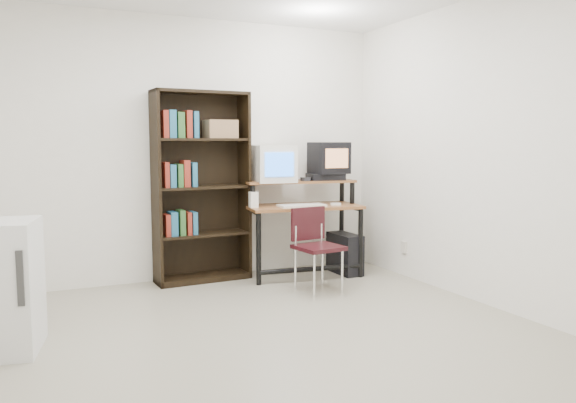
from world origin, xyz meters
name	(u,v)px	position (x,y,z in m)	size (l,w,h in m)	color
floor	(270,339)	(0.00, 0.00, -0.01)	(4.00, 4.00, 0.01)	#A9A28C
back_wall	(192,150)	(0.00, 2.00, 1.30)	(4.00, 0.01, 2.60)	white
front_wall	(485,163)	(0.00, -2.00, 1.30)	(4.00, 0.01, 2.60)	white
right_wall	(491,152)	(2.00, 0.00, 1.30)	(0.01, 4.00, 2.60)	white
computer_desk	(302,210)	(1.05, 1.62, 0.68)	(1.22, 0.72, 0.98)	brown
crt_monitor	(273,164)	(0.78, 1.75, 1.16)	(0.43, 0.44, 0.38)	silver
vcr	(325,177)	(1.34, 1.65, 1.01)	(0.36, 0.26, 0.08)	black
crt_tv	(329,158)	(1.38, 1.66, 1.21)	(0.35, 0.35, 0.33)	black
cd_spindle	(306,180)	(1.09, 1.62, 0.99)	(0.12, 0.12, 0.05)	#26262B
keyboard	(302,206)	(0.98, 1.49, 0.74)	(0.47, 0.21, 0.04)	silver
mousepad	(337,206)	(1.36, 1.45, 0.72)	(0.22, 0.18, 0.01)	black
mouse	(336,205)	(1.35, 1.45, 0.74)	(0.10, 0.06, 0.03)	white
desk_speaker	(254,200)	(0.51, 1.62, 0.80)	(0.08, 0.07, 0.17)	silver
pc_tower	(345,253)	(1.49, 1.51, 0.21)	(0.20, 0.45, 0.42)	black
school_chair	(315,240)	(0.89, 1.04, 0.47)	(0.43, 0.43, 0.77)	black
bookshelf	(200,185)	(0.04, 1.86, 0.96)	(0.95, 0.36, 1.87)	black
wall_outlet	(404,247)	(1.99, 1.15, 0.30)	(0.02, 0.08, 0.12)	beige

